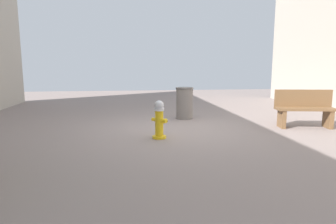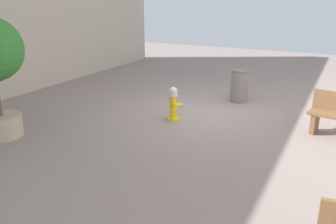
% 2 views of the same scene
% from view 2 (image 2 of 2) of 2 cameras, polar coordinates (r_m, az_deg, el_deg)
% --- Properties ---
extents(ground_plane, '(23.40, 23.40, 0.00)m').
position_cam_2_polar(ground_plane, '(9.26, 6.35, 0.04)').
color(ground_plane, gray).
extents(fire_hydrant, '(0.36, 0.36, 0.82)m').
position_cam_2_polar(fire_hydrant, '(8.52, 0.87, 1.40)').
color(fire_hydrant, gold).
rests_on(fire_hydrant, ground_plane).
extents(trash_bin, '(0.52, 0.52, 0.93)m').
position_cam_2_polar(trash_bin, '(10.21, 11.58, 4.24)').
color(trash_bin, slate).
rests_on(trash_bin, ground_plane).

